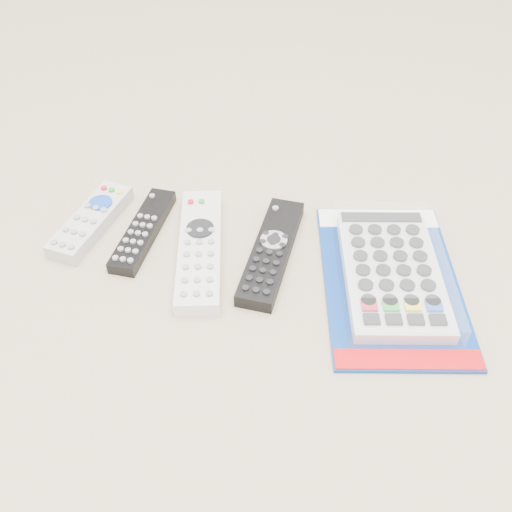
# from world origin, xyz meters

# --- Properties ---
(remote_small_grey) EXTENTS (0.08, 0.17, 0.02)m
(remote_small_grey) POSITION_xyz_m (-0.23, 0.04, 0.01)
(remote_small_grey) COLOR #A7A7A9
(remote_small_grey) RESTS_ON ground
(remote_slim_black) EXTENTS (0.05, 0.17, 0.02)m
(remote_slim_black) POSITION_xyz_m (-0.15, 0.03, 0.01)
(remote_slim_black) COLOR black
(remote_slim_black) RESTS_ON ground
(remote_silver_dvd) EXTENTS (0.10, 0.23, 0.03)m
(remote_silver_dvd) POSITION_xyz_m (-0.07, 0.00, 0.01)
(remote_silver_dvd) COLOR silver
(remote_silver_dvd) RESTS_ON ground
(remote_large_black) EXTENTS (0.07, 0.21, 0.02)m
(remote_large_black) POSITION_xyz_m (0.03, 0.01, 0.01)
(remote_large_black) COLOR black
(remote_large_black) RESTS_ON ground
(jumbo_remote_packaged) EXTENTS (0.21, 0.31, 0.04)m
(jumbo_remote_packaged) POSITION_xyz_m (0.19, -0.01, 0.02)
(jumbo_remote_packaged) COLOR navy
(jumbo_remote_packaged) RESTS_ON ground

